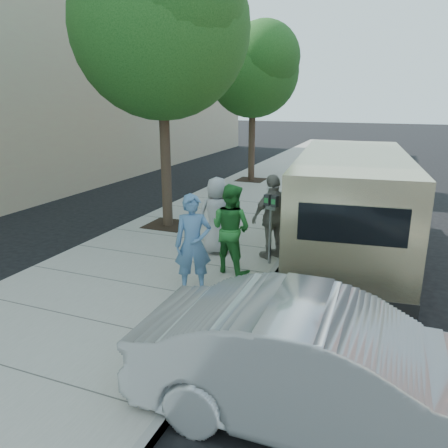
{
  "coord_description": "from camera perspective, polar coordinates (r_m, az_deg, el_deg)",
  "views": [
    {
      "loc": [
        3.67,
        -8.21,
        3.71
      ],
      "look_at": [
        0.37,
        0.06,
        1.1
      ],
      "focal_mm": 35.0,
      "sensor_mm": 36.0,
      "label": 1
    }
  ],
  "objects": [
    {
      "name": "ground",
      "position": [
        9.73,
        -2.17,
        -6.08
      ],
      "size": [
        120.0,
        120.0,
        0.0
      ],
      "primitive_type": "plane",
      "color": "black",
      "rests_on": "ground"
    },
    {
      "name": "sidewalk",
      "position": [
        10.12,
        -7.38,
        -4.85
      ],
      "size": [
        5.0,
        60.0,
        0.15
      ],
      "primitive_type": "cube",
      "color": "gray",
      "rests_on": "ground"
    },
    {
      "name": "curb_face",
      "position": [
        9.25,
        6.07,
        -6.89
      ],
      "size": [
        0.12,
        60.0,
        0.16
      ],
      "primitive_type": "cube",
      "color": "gray",
      "rests_on": "ground"
    },
    {
      "name": "tree_near",
      "position": [
        12.29,
        -8.09,
        24.78
      ],
      "size": [
        4.62,
        4.6,
        7.53
      ],
      "color": "black",
      "rests_on": "sidewalk"
    },
    {
      "name": "tree_far",
      "position": [
        19.19,
        3.95,
        19.8
      ],
      "size": [
        3.92,
        3.8,
        6.49
      ],
      "color": "black",
      "rests_on": "sidewalk"
    },
    {
      "name": "parking_meter",
      "position": [
        9.43,
        6.12,
        1.25
      ],
      "size": [
        0.34,
        0.21,
        1.54
      ],
      "rotation": [
        0.0,
        0.0,
        -0.34
      ],
      "color": "gray",
      "rests_on": "sidewalk"
    },
    {
      "name": "van",
      "position": [
        10.38,
        16.13,
        2.38
      ],
      "size": [
        2.91,
        6.92,
        2.5
      ],
      "rotation": [
        0.0,
        0.0,
        0.11
      ],
      "color": "beige",
      "rests_on": "ground"
    },
    {
      "name": "sedan",
      "position": [
        5.32,
        13.64,
        -17.86
      ],
      "size": [
        4.63,
        1.69,
        1.51
      ],
      "primitive_type": "imported",
      "rotation": [
        0.0,
        0.0,
        1.59
      ],
      "color": "#B0B3B7",
      "rests_on": "ground"
    },
    {
      "name": "person_officer",
      "position": [
        8.06,
        -4.07,
        -2.67
      ],
      "size": [
        0.81,
        0.71,
        1.88
      ],
      "primitive_type": "imported",
      "rotation": [
        0.0,
        0.0,
        0.47
      ],
      "color": "teal",
      "rests_on": "sidewalk"
    },
    {
      "name": "person_green_shirt",
      "position": [
        9.01,
        0.9,
        -0.6
      ],
      "size": [
        1.06,
        0.91,
        1.87
      ],
      "primitive_type": "imported",
      "rotation": [
        0.0,
        0.0,
        2.89
      ],
      "color": "#287A30",
      "rests_on": "sidewalk"
    },
    {
      "name": "person_gray_shirt",
      "position": [
        10.1,
        -0.94,
        1.09
      ],
      "size": [
        1.05,
        0.91,
        1.81
      ],
      "primitive_type": "imported",
      "rotation": [
        0.0,
        0.0,
        3.6
      ],
      "color": "#A0A0A2",
      "rests_on": "sidewalk"
    },
    {
      "name": "person_striped_polo",
      "position": [
        9.85,
        6.43,
        0.94
      ],
      "size": [
        1.05,
        1.19,
        1.93
      ],
      "primitive_type": "imported",
      "rotation": [
        0.0,
        0.0,
        4.08
      ],
      "color": "gray",
      "rests_on": "sidewalk"
    }
  ]
}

